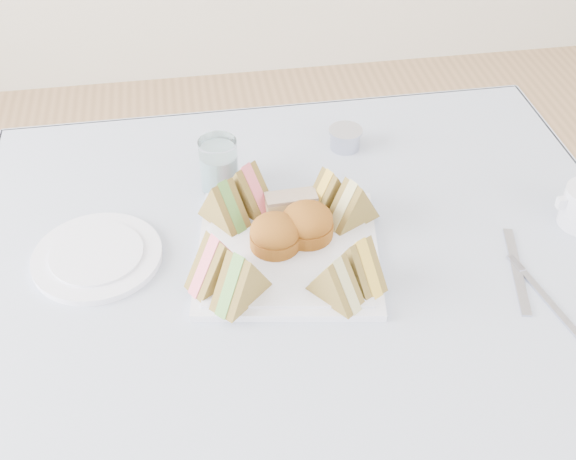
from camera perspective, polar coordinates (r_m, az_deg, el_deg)
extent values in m
cube|color=brown|center=(1.34, 2.04, -16.16)|extent=(0.90, 0.90, 0.74)
cube|color=#A8B1C4|center=(1.04, 2.53, -5.08)|extent=(1.02, 1.02, 0.01)
cube|color=white|center=(1.09, 0.00, -1.73)|extent=(0.31, 0.31, 0.01)
cylinder|color=#A3641E|center=(1.08, -1.03, -0.31)|extent=(0.09, 0.09, 0.05)
cylinder|color=#A3641E|center=(1.09, 1.52, 0.57)|extent=(0.09, 0.09, 0.05)
cube|color=#D9B589|center=(1.14, 0.24, 2.03)|extent=(0.08, 0.04, 0.04)
cylinder|color=white|center=(1.12, -14.84, -2.05)|extent=(0.25, 0.25, 0.01)
cylinder|color=white|center=(1.20, -5.49, 5.15)|extent=(0.08, 0.08, 0.09)
cylinder|color=#B0B3C8|center=(1.31, 4.54, 7.14)|extent=(0.08, 0.08, 0.03)
cube|color=#B0B3C8|center=(1.12, 17.61, -3.04)|extent=(0.06, 0.18, 0.00)
cube|color=#B0B3C8|center=(1.08, 20.69, -6.26)|extent=(0.04, 0.18, 0.00)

